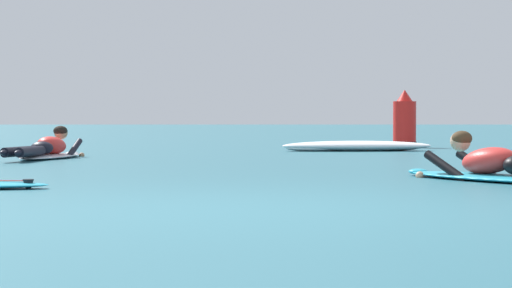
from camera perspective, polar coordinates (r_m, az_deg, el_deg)
ground_plane at (r=16.72m, az=-0.80°, el=-0.57°), size 120.00×120.00×0.00m
surfer_near at (r=9.88m, az=14.04°, el=-1.36°), size 1.80×2.39×0.54m
surfer_far at (r=15.02m, az=-12.04°, el=-0.32°), size 0.91×2.56×0.55m
whitewater_front at (r=18.14m, az=5.91°, el=-0.13°), size 2.82×0.92×0.19m
channel_marker_buoy at (r=20.36m, az=8.64°, el=1.17°), size 0.49×0.49×1.19m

